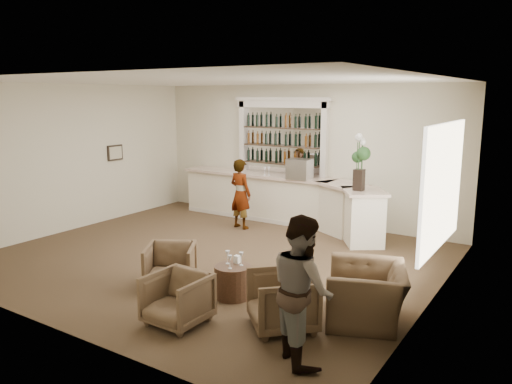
{
  "coord_description": "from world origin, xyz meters",
  "views": [
    {
      "loc": [
        5.6,
        -7.22,
        3.05
      ],
      "look_at": [
        0.37,
        0.9,
        1.17
      ],
      "focal_mm": 35.0,
      "sensor_mm": 36.0,
      "label": 1
    }
  ],
  "objects_px": {
    "guest": "(302,289)",
    "armchair_right": "(282,301)",
    "armchair_center": "(177,299)",
    "espresso_machine": "(300,169)",
    "armchair_far": "(367,294)",
    "armchair_left": "(170,266)",
    "cocktail_table": "(233,281)",
    "flower_vase": "(360,159)",
    "sommelier": "(240,194)",
    "bar_counter": "(285,200)"
  },
  "relations": [
    {
      "from": "bar_counter",
      "to": "cocktail_table",
      "type": "height_order",
      "value": "bar_counter"
    },
    {
      "from": "armchair_far",
      "to": "espresso_machine",
      "type": "distance_m",
      "value": 5.11
    },
    {
      "from": "cocktail_table",
      "to": "armchair_center",
      "type": "xyz_separation_m",
      "value": [
        -0.1,
        -1.15,
        0.1
      ]
    },
    {
      "from": "sommelier",
      "to": "flower_vase",
      "type": "xyz_separation_m",
      "value": [
        2.77,
        0.23,
        0.98
      ]
    },
    {
      "from": "guest",
      "to": "flower_vase",
      "type": "height_order",
      "value": "flower_vase"
    },
    {
      "from": "guest",
      "to": "armchair_right",
      "type": "height_order",
      "value": "guest"
    },
    {
      "from": "bar_counter",
      "to": "armchair_right",
      "type": "bearing_deg",
      "value": -60.75
    },
    {
      "from": "espresso_machine",
      "to": "armchair_center",
      "type": "bearing_deg",
      "value": -83.38
    },
    {
      "from": "sommelier",
      "to": "armchair_far",
      "type": "xyz_separation_m",
      "value": [
        4.21,
        -3.08,
        -0.43
      ]
    },
    {
      "from": "flower_vase",
      "to": "cocktail_table",
      "type": "bearing_deg",
      "value": -98.71
    },
    {
      "from": "bar_counter",
      "to": "espresso_machine",
      "type": "distance_m",
      "value": 0.91
    },
    {
      "from": "armchair_right",
      "to": "armchair_far",
      "type": "xyz_separation_m",
      "value": [
        0.85,
        0.84,
        0.0
      ]
    },
    {
      "from": "espresso_machine",
      "to": "guest",
      "type": "bearing_deg",
      "value": -65.89
    },
    {
      "from": "sommelier",
      "to": "bar_counter",
      "type": "bearing_deg",
      "value": -114.36
    },
    {
      "from": "cocktail_table",
      "to": "flower_vase",
      "type": "xyz_separation_m",
      "value": [
        0.56,
        3.65,
        1.54
      ]
    },
    {
      "from": "guest",
      "to": "armchair_center",
      "type": "bearing_deg",
      "value": 43.79
    },
    {
      "from": "armchair_left",
      "to": "armchair_far",
      "type": "distance_m",
      "value": 3.13
    },
    {
      "from": "armchair_left",
      "to": "cocktail_table",
      "type": "bearing_deg",
      "value": -20.78
    },
    {
      "from": "sommelier",
      "to": "armchair_right",
      "type": "bearing_deg",
      "value": 140.95
    },
    {
      "from": "armchair_left",
      "to": "guest",
      "type": "bearing_deg",
      "value": -48.37
    },
    {
      "from": "bar_counter",
      "to": "sommelier",
      "type": "height_order",
      "value": "sommelier"
    },
    {
      "from": "flower_vase",
      "to": "armchair_far",
      "type": "bearing_deg",
      "value": -66.47
    },
    {
      "from": "cocktail_table",
      "to": "guest",
      "type": "bearing_deg",
      "value": -31.45
    },
    {
      "from": "espresso_machine",
      "to": "flower_vase",
      "type": "xyz_separation_m",
      "value": [
        1.68,
        -0.61,
        0.42
      ]
    },
    {
      "from": "guest",
      "to": "espresso_machine",
      "type": "relative_size",
      "value": 3.3
    },
    {
      "from": "bar_counter",
      "to": "armchair_left",
      "type": "distance_m",
      "value": 4.58
    },
    {
      "from": "sommelier",
      "to": "guest",
      "type": "distance_m",
      "value": 5.96
    },
    {
      "from": "armchair_center",
      "to": "armchair_right",
      "type": "bearing_deg",
      "value": 28.68
    },
    {
      "from": "sommelier",
      "to": "armchair_right",
      "type": "distance_m",
      "value": 5.17
    },
    {
      "from": "sommelier",
      "to": "armchair_left",
      "type": "distance_m",
      "value": 3.82
    },
    {
      "from": "cocktail_table",
      "to": "bar_counter",
      "type": "bearing_deg",
      "value": 109.79
    },
    {
      "from": "armchair_center",
      "to": "espresso_machine",
      "type": "height_order",
      "value": "espresso_machine"
    },
    {
      "from": "cocktail_table",
      "to": "guest",
      "type": "xyz_separation_m",
      "value": [
        1.73,
        -1.06,
        0.62
      ]
    },
    {
      "from": "sommelier",
      "to": "armchair_center",
      "type": "relative_size",
      "value": 2.09
    },
    {
      "from": "bar_counter",
      "to": "espresso_machine",
      "type": "height_order",
      "value": "espresso_machine"
    },
    {
      "from": "armchair_center",
      "to": "armchair_right",
      "type": "height_order",
      "value": "armchair_right"
    },
    {
      "from": "sommelier",
      "to": "flower_vase",
      "type": "bearing_deg",
      "value": -164.87
    },
    {
      "from": "bar_counter",
      "to": "armchair_center",
      "type": "bearing_deg",
      "value": -75.08
    },
    {
      "from": "cocktail_table",
      "to": "sommelier",
      "type": "xyz_separation_m",
      "value": [
        -2.21,
        3.41,
        0.56
      ]
    },
    {
      "from": "cocktail_table",
      "to": "espresso_machine",
      "type": "distance_m",
      "value": 4.54
    },
    {
      "from": "bar_counter",
      "to": "guest",
      "type": "height_order",
      "value": "guest"
    },
    {
      "from": "guest",
      "to": "armchair_right",
      "type": "bearing_deg",
      "value": -3.17
    },
    {
      "from": "bar_counter",
      "to": "espresso_machine",
      "type": "xyz_separation_m",
      "value": [
        0.44,
        -0.09,
        0.8
      ]
    },
    {
      "from": "cocktail_table",
      "to": "guest",
      "type": "relative_size",
      "value": 0.33
    },
    {
      "from": "armchair_center",
      "to": "armchair_right",
      "type": "xyz_separation_m",
      "value": [
        1.25,
        0.65,
        0.03
      ]
    },
    {
      "from": "armchair_left",
      "to": "armchair_far",
      "type": "xyz_separation_m",
      "value": [
        3.08,
        0.54,
        0.03
      ]
    },
    {
      "from": "armchair_far",
      "to": "armchair_center",
      "type": "bearing_deg",
      "value": -75.64
    },
    {
      "from": "armchair_right",
      "to": "espresso_machine",
      "type": "xyz_separation_m",
      "value": [
        -2.28,
        4.76,
        0.99
      ]
    },
    {
      "from": "cocktail_table",
      "to": "armchair_far",
      "type": "height_order",
      "value": "armchair_far"
    },
    {
      "from": "armchair_center",
      "to": "armchair_far",
      "type": "xyz_separation_m",
      "value": [
        2.1,
        1.49,
        0.03
      ]
    }
  ]
}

